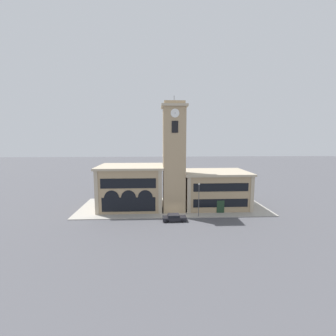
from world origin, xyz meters
TOP-DOWN VIEW (x-y plane):
  - ground_plane at (0.00, 0.00)m, footprint 300.00×300.00m
  - sidewalk_kerb at (0.00, 7.23)m, footprint 39.57×14.46m
  - clock_tower at (0.00, 4.64)m, footprint 5.03×5.03m
  - town_hall_left_wing at (-8.93, 7.44)m, footprint 13.63×10.69m
  - town_hall_right_wing at (9.12, 7.44)m, footprint 14.02×10.69m
  - parked_car_near at (-0.37, -1.25)m, footprint 4.31×1.87m
  - street_lamp at (4.40, 0.55)m, footprint 0.36×0.36m

SIDE VIEW (x-z plane):
  - ground_plane at x=0.00m, z-range 0.00..0.00m
  - sidewalk_kerb at x=0.00m, z-range 0.00..0.15m
  - parked_car_near at x=-0.37m, z-range 0.03..1.28m
  - town_hall_right_wing at x=9.12m, z-range 0.02..7.80m
  - street_lamp at x=4.40m, z-range 1.09..7.49m
  - town_hall_left_wing at x=-8.93m, z-range 0.02..9.14m
  - clock_tower at x=0.00m, z-range -0.56..22.48m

